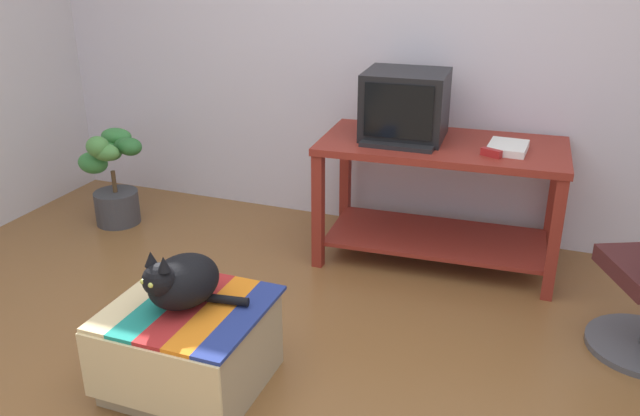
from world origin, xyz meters
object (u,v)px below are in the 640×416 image
potted_plant (113,177)px  stapler (491,153)px  cat (181,281)px  book (508,148)px  ottoman_with_blanket (191,346)px  keyboard (398,145)px  desk (440,181)px  tv_monitor (405,105)px

potted_plant → stapler: bearing=1.7°
cat → stapler: (1.02, 1.39, 0.24)m
cat → stapler: bearing=70.1°
book → cat: (-1.09, -1.51, -0.24)m
ottoman_with_blanket → cat: size_ratio=1.50×
book → potted_plant: (-2.44, -0.20, -0.42)m
keyboard → cat: size_ratio=0.96×
keyboard → book: bearing=12.2°
keyboard → potted_plant: keyboard is taller
desk → tv_monitor: 0.47m
tv_monitor → potted_plant: (-1.86, -0.26, -0.58)m
book → ottoman_with_blanket: book is taller
tv_monitor → potted_plant: size_ratio=0.75×
desk → potted_plant: (-2.09, -0.23, -0.17)m
desk → cat: desk is taller
ottoman_with_blanket → potted_plant: potted_plant is taller
tv_monitor → cat: tv_monitor is taller
keyboard → stapler: bearing=-0.3°
keyboard → stapler: 0.50m
cat → ottoman_with_blanket: bearing=17.8°
tv_monitor → keyboard: size_ratio=1.19×
desk → ottoman_with_blanket: (-0.73, -1.54, -0.30)m
tv_monitor → stapler: tv_monitor is taller
desk → stapler: bearing=-32.4°
potted_plant → stapler: size_ratio=5.73×
keyboard → ottoman_with_blanket: keyboard is taller
stapler → keyboard: bearing=114.2°
keyboard → book: size_ratio=1.59×
desk → keyboard: keyboard is taller
book → ottoman_with_blanket: size_ratio=0.40×
stapler → potted_plant: bearing=115.1°
book → potted_plant: bearing=-173.4°
desk → ottoman_with_blanket: bearing=-118.7°
desk → book: bearing=-8.1°
keyboard → ottoman_with_blanket: (-0.51, -1.38, -0.54)m
stapler → tv_monitor: bearing=93.3°
desk → cat: 1.71m
keyboard → book: book is taller
cat → stapler: size_ratio=3.78×
cat → stapler: stapler is taller
book → cat: bearing=-124.0°
keyboard → cat: 1.49m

